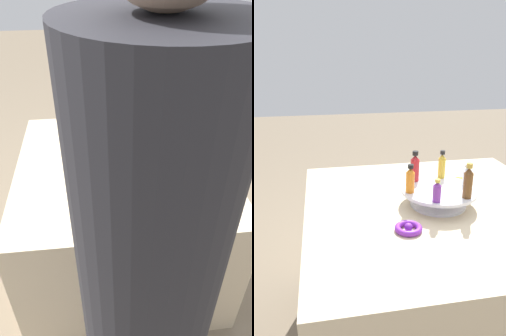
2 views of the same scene
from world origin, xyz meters
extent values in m
plane|color=#756651|center=(0.00, 0.00, 0.00)|extent=(12.00, 12.00, 0.00)
cube|color=beige|center=(0.00, 0.00, 0.36)|extent=(1.03, 1.03, 0.72)
cylinder|color=silver|center=(0.00, 0.00, 0.72)|extent=(0.22, 0.22, 0.01)
cylinder|color=silver|center=(0.00, 0.00, 0.75)|extent=(0.11, 0.11, 0.05)
cylinder|color=silver|center=(0.00, 0.00, 0.78)|extent=(0.29, 0.29, 0.01)
cylinder|color=brown|center=(-0.07, 0.10, 0.83)|extent=(0.03, 0.03, 0.09)
cone|color=brown|center=(-0.07, 0.10, 0.89)|extent=(0.03, 0.03, 0.02)
cylinder|color=#B79338|center=(-0.07, 0.10, 0.91)|extent=(0.02, 0.02, 0.02)
cylinder|color=silver|center=(-0.12, -0.01, 0.82)|extent=(0.04, 0.04, 0.06)
cone|color=silver|center=(-0.12, -0.01, 0.85)|extent=(0.03, 0.03, 0.01)
cylinder|color=#B2B2B7|center=(-0.12, -0.01, 0.87)|extent=(0.02, 0.02, 0.01)
cylinder|color=gold|center=(-0.05, -0.11, 0.83)|extent=(0.03, 0.03, 0.08)
cone|color=gold|center=(-0.05, -0.11, 0.88)|extent=(0.03, 0.03, 0.02)
cylinder|color=black|center=(-0.05, -0.11, 0.90)|extent=(0.02, 0.02, 0.02)
cylinder|color=#B21E23|center=(0.07, -0.10, 0.83)|extent=(0.04, 0.04, 0.09)
cone|color=#B21E23|center=(0.07, -0.10, 0.88)|extent=(0.03, 0.03, 0.02)
cylinder|color=black|center=(0.07, -0.10, 0.90)|extent=(0.02, 0.02, 0.02)
cylinder|color=orange|center=(0.12, 0.01, 0.82)|extent=(0.03, 0.03, 0.08)
cone|color=orange|center=(0.12, 0.01, 0.87)|extent=(0.03, 0.03, 0.02)
cylinder|color=black|center=(0.12, 0.01, 0.89)|extent=(0.02, 0.02, 0.01)
cylinder|color=#702D93|center=(0.05, 0.11, 0.81)|extent=(0.03, 0.03, 0.06)
cone|color=#702D93|center=(0.05, 0.11, 0.85)|extent=(0.03, 0.03, 0.01)
cylinder|color=gold|center=(0.05, 0.11, 0.86)|extent=(0.02, 0.02, 0.01)
torus|color=gold|center=(-0.17, -0.17, 0.73)|extent=(0.10, 0.10, 0.03)
sphere|color=gold|center=(-0.17, -0.17, 0.73)|extent=(0.04, 0.04, 0.04)
torus|color=purple|center=(0.17, 0.17, 0.73)|extent=(0.09, 0.09, 0.02)
sphere|color=purple|center=(0.17, 0.17, 0.73)|extent=(0.03, 0.03, 0.03)
cylinder|color=#232328|center=(0.90, -0.03, 1.15)|extent=(0.30, 0.30, 0.83)
camera|label=1|loc=(1.32, -0.13, 1.65)|focal=35.00mm
camera|label=2|loc=(0.44, 1.10, 1.28)|focal=35.00mm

